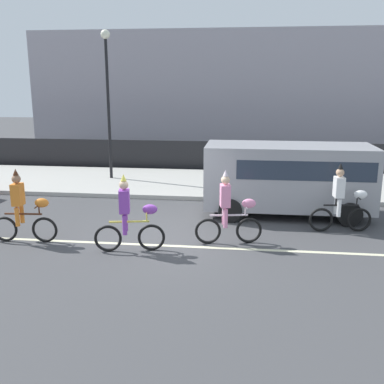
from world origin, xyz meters
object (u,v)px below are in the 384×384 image
pedestrian_onlooker (279,162)px  parade_cyclist_pink (229,212)px  parade_cyclist_purple (130,218)px  parade_cyclist_orange (24,210)px  parade_cyclist_zebra (342,202)px  parked_van_grey (290,174)px  street_lamp_post (107,83)px

pedestrian_onlooker → parade_cyclist_pink: bearing=-104.1°
parade_cyclist_purple → parade_cyclist_pink: bearing=19.5°
parade_cyclist_orange → parade_cyclist_zebra: 8.43m
parade_cyclist_zebra → parade_cyclist_orange: bearing=-167.3°
parade_cyclist_zebra → pedestrian_onlooker: 5.38m
parade_cyclist_orange → pedestrian_onlooker: parade_cyclist_orange is taller
parade_cyclist_pink → pedestrian_onlooker: size_ratio=1.19×
parade_cyclist_orange → parade_cyclist_purple: (2.85, -0.31, 0.00)m
parade_cyclist_orange → parade_cyclist_pink: bearing=5.8°
parade_cyclist_zebra → parade_cyclist_pink: bearing=-156.2°
parked_van_grey → street_lamp_post: (-6.92, 4.04, 2.71)m
parade_cyclist_orange → parade_cyclist_pink: (5.21, 0.53, 0.00)m
parade_cyclist_orange → parade_cyclist_zebra: bearing=12.7°
parade_cyclist_purple → parked_van_grey: 5.51m
parade_cyclist_orange → street_lamp_post: street_lamp_post is taller
parked_van_grey → parade_cyclist_purple: bearing=-138.2°
parade_cyclist_purple → parade_cyclist_zebra: (5.37, 2.16, 0.00)m
street_lamp_post → pedestrian_onlooker: bearing=-2.8°
parade_cyclist_pink → street_lamp_post: bearing=127.1°
parade_cyclist_pink → parked_van_grey: size_ratio=0.38×
parade_cyclist_purple → parade_cyclist_orange: bearing=173.9°
street_lamp_post → pedestrian_onlooker: (6.82, -0.33, -2.97)m
parade_cyclist_pink → parked_van_grey: 3.34m
parade_cyclist_purple → pedestrian_onlooker: 8.38m
parade_cyclist_purple → parked_van_grey: size_ratio=0.38×
parade_cyclist_purple → parade_cyclist_zebra: 5.79m
parade_cyclist_pink → parade_cyclist_zebra: bearing=23.8°
parade_cyclist_purple → parked_van_grey: parked_van_grey is taller
parked_van_grey → street_lamp_post: bearing=149.7°
parade_cyclist_zebra → pedestrian_onlooker: parade_cyclist_zebra is taller
street_lamp_post → parade_cyclist_pink: bearing=-52.9°
parade_cyclist_purple → parked_van_grey: (4.09, 3.66, 0.44)m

